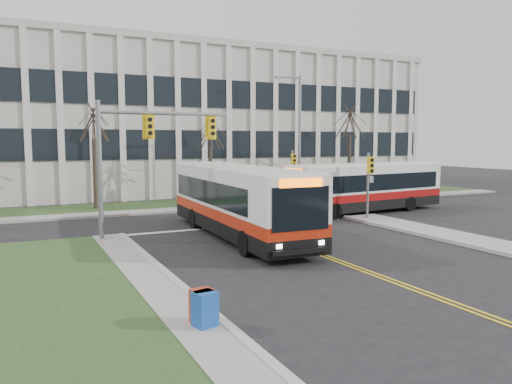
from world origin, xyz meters
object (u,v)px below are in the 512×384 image
object	(u,v)px
streetlight	(298,131)
directory_sign	(221,187)
bus_main	(238,203)
newspaper_box_red	(202,309)
bus_cross	(366,188)
newspaper_box_blue	(205,312)

from	to	relation	value
streetlight	directory_sign	xyz separation A→B (m)	(-5.53, 1.30, -4.02)
bus_main	newspaper_box_red	xyz separation A→B (m)	(-5.39, -10.16, -1.13)
streetlight	newspaper_box_red	distance (m)	25.96
bus_cross	directory_sign	bearing A→B (deg)	-147.79
directory_sign	newspaper_box_red	distance (m)	23.96
streetlight	newspaper_box_blue	world-z (taller)	streetlight
directory_sign	bus_main	world-z (taller)	bus_main
bus_main	bus_cross	size ratio (longest dim) A/B	1.07
streetlight	newspaper_box_red	bearing A→B (deg)	-125.52
bus_cross	newspaper_box_red	world-z (taller)	bus_cross
newspaper_box_blue	newspaper_box_red	bearing A→B (deg)	74.72
bus_cross	newspaper_box_red	size ratio (longest dim) A/B	11.86
directory_sign	newspaper_box_blue	xyz separation A→B (m)	(-9.30, -22.27, -0.70)
newspaper_box_red	bus_cross	bearing A→B (deg)	36.74
directory_sign	newspaper_box_red	xyz separation A→B (m)	(-9.30, -22.07, -0.70)
streetlight	bus_cross	world-z (taller)	streetlight
newspaper_box_blue	newspaper_box_red	xyz separation A→B (m)	(0.00, 0.19, 0.00)
streetlight	bus_cross	distance (m)	7.71
streetlight	newspaper_box_blue	size ratio (longest dim) A/B	9.68
bus_cross	newspaper_box_red	xyz separation A→B (m)	(-15.82, -14.07, -1.03)
newspaper_box_red	streetlight	bearing A→B (deg)	49.56
bus_main	bus_cross	distance (m)	11.15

